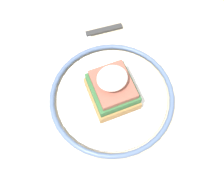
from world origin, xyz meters
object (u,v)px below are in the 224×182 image
(fork, at_px, (142,178))
(knife, at_px, (90,34))
(sandwich, at_px, (112,88))
(plate, at_px, (112,97))

(fork, xyz_separation_m, knife, (0.33, -0.02, 0.00))
(sandwich, distance_m, fork, 0.17)
(plate, xyz_separation_m, sandwich, (0.00, -0.00, 0.04))
(fork, relative_size, knife, 0.80)
(knife, bearing_deg, plate, 175.28)
(plate, distance_m, sandwich, 0.04)
(plate, xyz_separation_m, knife, (0.16, -0.01, -0.01))
(plate, height_order, sandwich, sandwich)
(plate, distance_m, fork, 0.16)
(plate, height_order, knife, plate)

